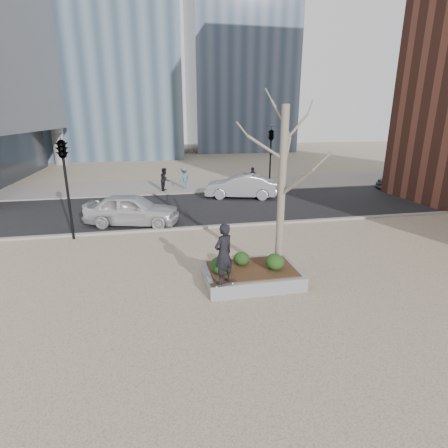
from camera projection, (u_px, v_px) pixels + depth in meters
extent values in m
plane|color=tan|center=(221.00, 285.00, 11.12)|extent=(120.00, 120.00, 0.00)
cube|color=black|center=(189.00, 208.00, 20.49)|extent=(60.00, 8.00, 0.02)
cube|color=gray|center=(179.00, 186.00, 27.04)|extent=(60.00, 6.00, 0.02)
cube|color=gray|center=(252.00, 276.00, 11.24)|extent=(3.00, 2.00, 0.45)
cube|color=#382314|center=(252.00, 269.00, 11.17)|extent=(2.70, 1.70, 0.04)
ellipsoid|color=#163611|center=(221.00, 265.00, 10.72)|extent=(0.64, 0.64, 0.55)
ellipsoid|color=black|center=(241.00, 259.00, 11.37)|extent=(0.51, 0.51, 0.43)
ellipsoid|color=#133912|center=(275.00, 262.00, 11.02)|extent=(0.60, 0.60, 0.51)
imported|color=black|center=(223.00, 254.00, 9.86)|extent=(0.78, 0.71, 1.79)
imported|color=silver|center=(132.00, 209.00, 17.07)|extent=(4.86, 2.92, 1.55)
imported|color=#A5A6AD|center=(241.00, 186.00, 22.82)|extent=(4.89, 2.84, 1.52)
imported|color=slate|center=(410.00, 180.00, 25.65)|extent=(4.99, 2.88, 1.36)
imported|color=black|center=(165.00, 179.00, 25.04)|extent=(0.83, 0.94, 1.63)
imported|color=#476C80|center=(184.00, 178.00, 25.80)|extent=(1.12, 1.17, 1.59)
imported|color=black|center=(253.00, 178.00, 25.73)|extent=(1.00, 0.72, 1.58)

